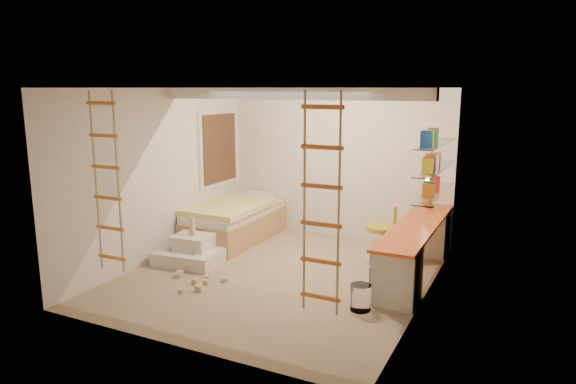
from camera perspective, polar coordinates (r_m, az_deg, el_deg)
The scene contains 15 objects.
floor at distance 7.33m, azimuth -1.04°, elevation -9.27°, with size 4.50×4.50×0.00m, color tan.
ceiling_beam at distance 7.12m, azimuth 0.00°, elevation 10.87°, with size 4.00×0.18×0.16m, color white.
window_frame at distance 9.21m, azimuth -7.78°, elevation 4.85°, with size 0.06×1.15×1.35m, color white.
window_blind at distance 9.19m, azimuth -7.58°, elevation 4.84°, with size 0.02×1.00×1.20m, color #4C2D1E.
rope_ladder_left at distance 6.33m, azimuth -19.49°, elevation 0.98°, with size 0.41×0.04×2.13m, color orange, non-canonical shape.
rope_ladder_right at distance 4.82m, azimuth 3.72°, elevation -1.52°, with size 0.41×0.04×2.13m, color #C55E21, non-canonical shape.
waste_bin at distance 6.27m, azimuth 8.08°, elevation -11.52°, with size 0.25×0.25×0.32m, color white.
desk at distance 7.43m, azimuth 14.01°, elevation -6.03°, with size 0.56×2.80×0.75m.
shelves at distance 7.42m, azimuth 16.01°, elevation 2.53°, with size 0.25×1.80×0.71m.
bed at distance 8.94m, azimuth -5.93°, elevation -3.26°, with size 1.02×2.00×0.69m.
task_lamp at distance 8.18m, azimuth 15.37°, elevation 0.79°, with size 0.14×0.36×0.57m.
swivel_chair at distance 7.92m, azimuth 10.55°, elevation -5.32°, with size 0.64×0.64×0.90m.
play_platform at distance 7.94m, azimuth -10.78°, elevation -6.59°, with size 1.00×0.82×0.41m.
toy_blocks at distance 7.44m, azimuth -10.45°, elevation -7.59°, with size 1.20×1.19×0.68m.
books at distance 7.40m, azimuth 16.07°, elevation 3.52°, with size 0.14×0.70×0.92m.
Camera 1 is at (3.13, -6.10, 2.60)m, focal length 32.00 mm.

